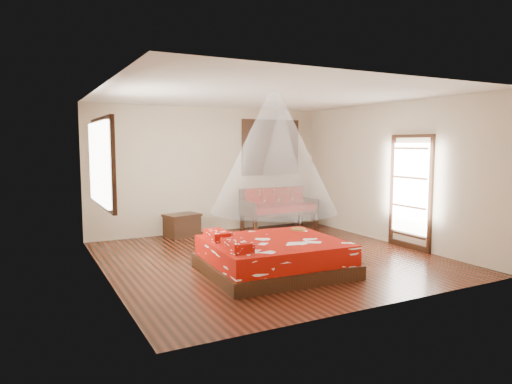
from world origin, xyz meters
TOP-DOWN VIEW (x-y plane):
  - room at (0.00, 0.00)m, footprint 5.54×5.54m
  - bed at (-0.40, -0.82)m, footprint 2.18×1.99m
  - daybed at (1.55, 2.38)m, footprint 1.74×0.78m
  - storage_chest at (-0.78, 2.45)m, footprint 0.82×0.68m
  - shutter_panel at (1.55, 2.72)m, footprint 1.52×0.06m
  - window_left at (-2.71, 0.20)m, footprint 0.10×1.74m
  - glazed_door at (2.72, -0.60)m, footprint 0.08×1.02m
  - wine_tray at (0.40, -0.30)m, footprint 0.26×0.26m
  - mosquito_net_main at (-0.38, -0.82)m, footprint 1.93×1.93m
  - mosquito_net_daybed at (1.55, 2.25)m, footprint 0.89×0.89m

SIDE VIEW (x-z plane):
  - storage_chest at x=-0.78m, z-range 0.00..0.49m
  - bed at x=-0.40m, z-range -0.07..0.57m
  - daybed at x=1.55m, z-range 0.05..0.99m
  - wine_tray at x=0.40m, z-range 0.45..0.66m
  - glazed_door at x=2.72m, z-range -0.01..2.15m
  - room at x=0.00m, z-range -0.02..2.82m
  - window_left at x=-2.71m, z-range 1.03..2.37m
  - mosquito_net_main at x=-0.38m, z-range 0.95..2.75m
  - shutter_panel at x=1.55m, z-range 1.24..2.56m
  - mosquito_net_daybed at x=1.55m, z-range 1.25..2.75m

